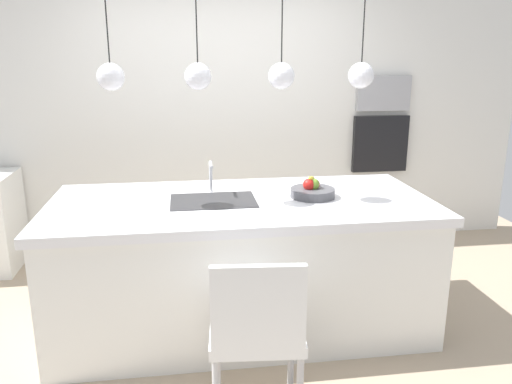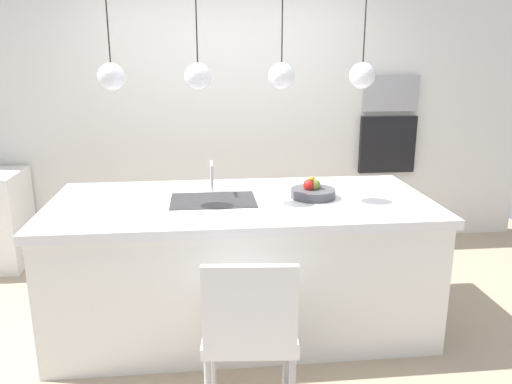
{
  "view_description": "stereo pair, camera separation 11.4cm",
  "coord_description": "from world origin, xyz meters",
  "px_view_note": "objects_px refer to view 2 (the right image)",
  "views": [
    {
      "loc": [
        -0.36,
        -3.22,
        1.84
      ],
      "look_at": [
        0.1,
        0.0,
        0.96
      ],
      "focal_mm": 35.53,
      "sensor_mm": 36.0,
      "label": 1
    },
    {
      "loc": [
        -0.25,
        -3.23,
        1.84
      ],
      "look_at": [
        0.1,
        0.0,
        0.96
      ],
      "focal_mm": 35.53,
      "sensor_mm": 36.0,
      "label": 2
    }
  ],
  "objects_px": {
    "oven": "(387,144)",
    "chair_near": "(250,329)",
    "microwave": "(391,93)",
    "fruit_bowl": "(313,191)"
  },
  "relations": [
    {
      "from": "fruit_bowl",
      "to": "microwave",
      "type": "distance_m",
      "value": 2.0
    },
    {
      "from": "fruit_bowl",
      "to": "chair_near",
      "type": "xyz_separation_m",
      "value": [
        -0.52,
        -0.98,
        -0.43
      ]
    },
    {
      "from": "fruit_bowl",
      "to": "chair_near",
      "type": "relative_size",
      "value": 0.33
    },
    {
      "from": "oven",
      "to": "chair_near",
      "type": "relative_size",
      "value": 0.61
    },
    {
      "from": "microwave",
      "to": "chair_near",
      "type": "xyz_separation_m",
      "value": [
        -1.62,
        -2.57,
        -0.96
      ]
    },
    {
      "from": "fruit_bowl",
      "to": "oven",
      "type": "relative_size",
      "value": 0.54
    },
    {
      "from": "microwave",
      "to": "fruit_bowl",
      "type": "bearing_deg",
      "value": -124.76
    },
    {
      "from": "chair_near",
      "to": "microwave",
      "type": "bearing_deg",
      "value": 57.7
    },
    {
      "from": "microwave",
      "to": "chair_near",
      "type": "relative_size",
      "value": 0.59
    },
    {
      "from": "microwave",
      "to": "oven",
      "type": "xyz_separation_m",
      "value": [
        0.0,
        0.0,
        -0.5
      ]
    }
  ]
}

